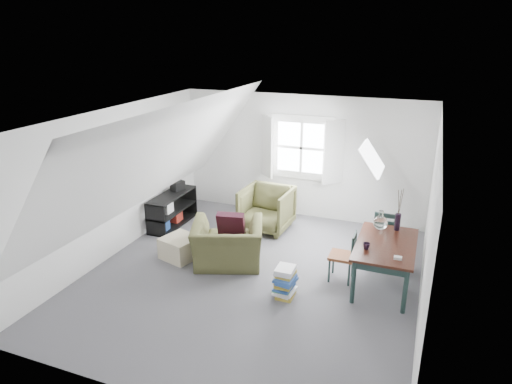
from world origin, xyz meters
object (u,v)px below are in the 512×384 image
at_px(ottoman, 180,247).
at_px(dining_chair_far, 384,232).
at_px(dining_table, 386,249).
at_px(media_shelf, 171,212).
at_px(armchair_near, 228,264).
at_px(dining_chair_near, 344,255).
at_px(armchair_far, 266,229).
at_px(magazine_stack, 285,282).

height_order(ottoman, dining_chair_far, dining_chair_far).
height_order(ottoman, dining_table, dining_table).
height_order(dining_chair_far, media_shelf, dining_chair_far).
bearing_deg(armchair_near, media_shelf, -52.02).
bearing_deg(dining_chair_near, dining_chair_far, 136.72).
bearing_deg(armchair_far, dining_chair_far, -5.39).
bearing_deg(magazine_stack, dining_chair_near, 47.85).
bearing_deg(ottoman, magazine_stack, -14.05).
distance_m(ottoman, dining_chair_far, 3.48).
bearing_deg(armchair_far, dining_chair_near, -35.01).
distance_m(dining_table, dining_chair_near, 0.63).
height_order(ottoman, magazine_stack, magazine_stack).
distance_m(armchair_near, armchair_far, 1.57).
height_order(armchair_near, magazine_stack, magazine_stack).
distance_m(dining_chair_near, magazine_stack, 1.05).
relative_size(dining_table, dining_chair_far, 1.68).
height_order(ottoman, dining_chair_near, dining_chair_near).
distance_m(dining_chair_far, magazine_stack, 2.17).
bearing_deg(ottoman, armchair_far, 59.53).
height_order(armchair_near, dining_table, dining_table).
bearing_deg(armchair_near, dining_chair_near, 165.39).
height_order(dining_table, dining_chair_near, dining_chair_near).
xyz_separation_m(armchair_far, media_shelf, (-1.82, -0.50, 0.29)).
bearing_deg(dining_chair_far, armchair_near, 31.76).
height_order(dining_table, magazine_stack, dining_table).
relative_size(dining_chair_far, magazine_stack, 1.88).
bearing_deg(armchair_far, magazine_stack, -60.55).
distance_m(dining_chair_far, media_shelf, 4.07).
bearing_deg(dining_table, ottoman, -175.52).
relative_size(armchair_near, ottoman, 2.05).
xyz_separation_m(dining_chair_far, magazine_stack, (-1.18, -1.81, -0.21)).
relative_size(ottoman, dining_chair_near, 0.69).
bearing_deg(dining_chair_near, magazine_stack, -60.38).
distance_m(armchair_far, media_shelf, 1.91).
bearing_deg(magazine_stack, armchair_near, 153.60).
bearing_deg(armchair_near, armchair_far, -114.35).
bearing_deg(magazine_stack, dining_chair_far, 56.87).
xyz_separation_m(armchair_near, armchair_far, (0.11, 1.56, 0.00)).
distance_m(armchair_near, dining_chair_far, 2.70).
bearing_deg(dining_chair_far, armchair_far, -4.17).
height_order(dining_chair_far, dining_chair_near, dining_chair_far).
xyz_separation_m(media_shelf, magazine_stack, (2.88, -1.64, -0.06)).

